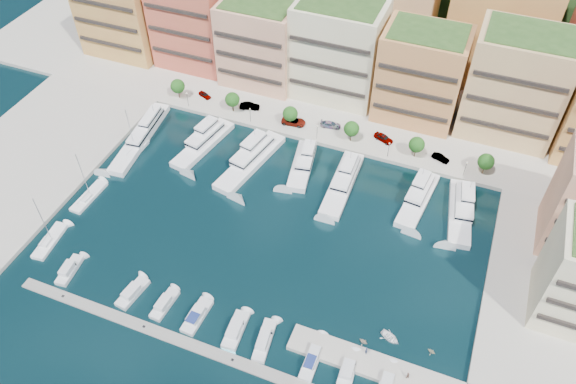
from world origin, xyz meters
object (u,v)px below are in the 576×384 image
(yacht_5, at_px, (419,196))
(car_5, at_px, (440,158))
(lamppost_0, at_px, (187,97))
(lamppost_3, at_px, (389,147))
(yacht_6, at_px, (461,209))
(cruiser_2, at_px, (132,293))
(lamppost_4, at_px, (466,167))
(yacht_3, at_px, (303,163))
(car_0, at_px, (205,95))
(sailboat_2, at_px, (135,152))
(car_1, at_px, (250,106))
(tree_5, at_px, (486,162))
(sailboat_1, at_px, (89,197))
(cruiser_6, at_px, (264,341))
(person_1, at_px, (407,375))
(lamppost_1, at_px, (250,113))
(tree_3, at_px, (352,129))
(car_3, at_px, (330,125))
(person_0, at_px, (366,350))
(cruiser_4, at_px, (197,316))
(tender_3, at_px, (432,351))
(yacht_0, at_px, (142,134))
(tender_2, at_px, (390,338))
(yacht_2, at_px, (252,158))
(tree_1, at_px, (232,100))
(yacht_1, at_px, (204,142))
(cruiser_8, at_px, (348,371))
(cruiser_3, at_px, (164,304))
(tree_4, at_px, (417,145))
(tree_2, at_px, (290,114))
(tree_0, at_px, (178,86))
(yacht_4, at_px, (343,181))
(car_4, at_px, (383,138))
(sailboat_0, at_px, (50,241))
(tender_1, at_px, (363,341))
(cruiser_0, at_px, (69,270))
(cruiser_5, at_px, (236,330))

(yacht_5, xyz_separation_m, car_5, (2.11, 13.96, 0.49))
(lamppost_0, relative_size, lamppost_3, 1.00)
(yacht_6, relative_size, cruiser_2, 2.53)
(yacht_6, bearing_deg, lamppost_4, 96.61)
(yacht_3, height_order, car_0, yacht_3)
(sailboat_2, height_order, car_1, sailboat_2)
(tree_5, height_order, sailboat_1, sailboat_1)
(cruiser_6, relative_size, person_1, 5.69)
(lamppost_0, relative_size, yacht_5, 0.22)
(lamppost_1, relative_size, car_0, 1.08)
(tree_3, relative_size, car_3, 1.11)
(lamppost_4, height_order, car_0, lamppost_4)
(yacht_6, bearing_deg, person_0, -103.54)
(yacht_6, distance_m, cruiser_6, 52.53)
(cruiser_4, height_order, tender_3, cruiser_4)
(tree_3, bearing_deg, yacht_5, -33.03)
(yacht_0, relative_size, tender_2, 7.22)
(car_3, bearing_deg, lamppost_1, 96.05)
(yacht_2, relative_size, person_0, 12.54)
(lamppost_4, xyz_separation_m, yacht_3, (-35.97, -9.77, -2.62))
(yacht_0, xyz_separation_m, cruiser_2, (23.26, -41.21, -0.66))
(tree_1, xyz_separation_m, yacht_1, (-1.33, -13.76, -3.65))
(cruiser_8, bearing_deg, sailboat_2, 151.53)
(cruiser_2, bearing_deg, yacht_2, 82.14)
(yacht_3, height_order, cruiser_3, yacht_3)
(tree_4, height_order, person_0, tree_4)
(tree_2, relative_size, tender_3, 3.84)
(tree_0, bearing_deg, yacht_4, -15.83)
(tree_2, distance_m, cruiser_6, 60.90)
(lamppost_1, bearing_deg, car_0, 161.92)
(lamppost_3, distance_m, car_3, 17.33)
(tree_0, distance_m, cruiser_4, 68.54)
(tree_1, distance_m, lamppost_4, 60.05)
(tree_1, distance_m, car_4, 39.75)
(sailboat_0, height_order, tender_3, sailboat_0)
(cruiser_4, xyz_separation_m, tender_1, (30.30, 6.47, -0.12))
(yacht_4, bearing_deg, yacht_6, 2.27)
(yacht_1, distance_m, cruiser_0, 44.90)
(tree_5, height_order, tender_2, tree_5)
(lamppost_0, xyz_separation_m, tender_2, (66.68, -46.80, -3.43))
(lamppost_3, height_order, car_4, lamppost_3)
(yacht_5, relative_size, cruiser_5, 2.34)
(yacht_6, xyz_separation_m, person_1, (-2.06, -42.49, 0.56))
(tree_4, relative_size, car_4, 1.13)
(lamppost_1, relative_size, sailboat_1, 0.32)
(cruiser_2, bearing_deg, car_3, 72.30)
(yacht_6, relative_size, person_1, 12.80)
(yacht_5, distance_m, cruiser_5, 51.05)
(lamppost_3, relative_size, cruiser_4, 0.52)
(yacht_1, height_order, person_0, yacht_1)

